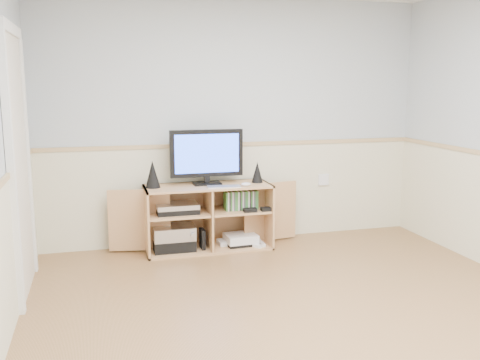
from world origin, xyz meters
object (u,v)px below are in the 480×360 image
monitor (207,155)px  keyboard (224,187)px  media_cabinet (207,215)px  game_consoles (240,240)px

monitor → keyboard: monitor is taller
media_cabinet → game_consoles: 0.42m
media_cabinet → keyboard: keyboard is taller
media_cabinet → monitor: (0.00, -0.01, 0.61)m
keyboard → monitor: bearing=130.9°
media_cabinet → keyboard: (0.13, -0.20, 0.32)m
monitor → keyboard: (0.13, -0.19, -0.29)m
monitor → keyboard: size_ratio=2.27×
media_cabinet → game_consoles: media_cabinet is taller
game_consoles → monitor: bearing=169.3°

